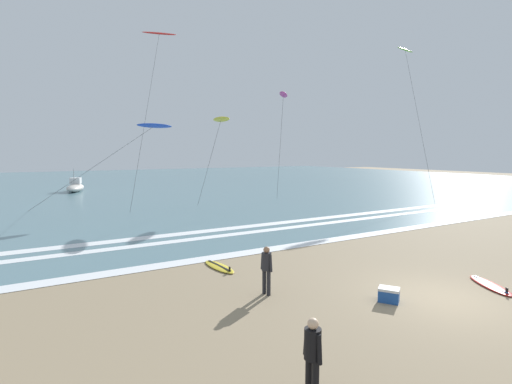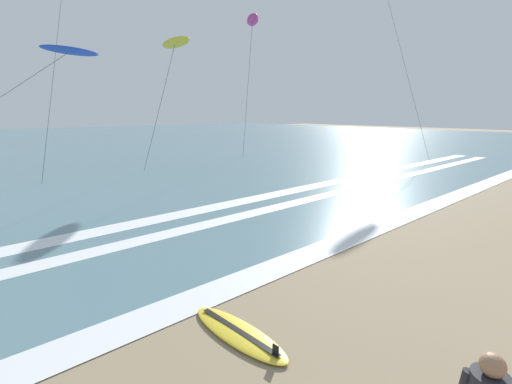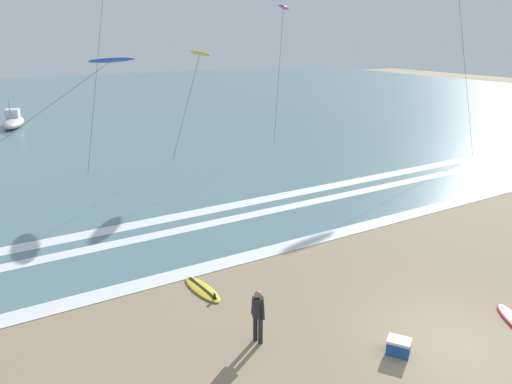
{
  "view_description": "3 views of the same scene",
  "coord_description": "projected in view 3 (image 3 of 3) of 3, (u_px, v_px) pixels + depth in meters",
  "views": [
    {
      "loc": [
        -11.0,
        -7.14,
        4.62
      ],
      "look_at": [
        -1.2,
        9.75,
        2.59
      ],
      "focal_mm": 26.73,
      "sensor_mm": 36.0,
      "label": 1
    },
    {
      "loc": [
        -7.9,
        2.48,
        3.62
      ],
      "look_at": [
        -0.82,
        10.65,
        1.13
      ],
      "focal_mm": 24.3,
      "sensor_mm": 36.0,
      "label": 2
    },
    {
      "loc": [
        -10.76,
        -6.93,
        8.28
      ],
      "look_at": [
        -2.21,
        7.28,
        2.84
      ],
      "focal_mm": 34.22,
      "sensor_mm": 36.0,
      "label": 3
    }
  ],
  "objects": [
    {
      "name": "cooler_box",
      "position": [
        399.0,
        346.0,
        13.14
      ],
      "size": [
        0.71,
        0.76,
        0.44
      ],
      "color": "#1E4C9E",
      "rests_on": "ground"
    },
    {
      "name": "surfer_mid_group",
      "position": [
        258.0,
        312.0,
        13.42
      ],
      "size": [
        0.32,
        0.51,
        1.6
      ],
      "color": "#232328",
      "rests_on": "ground"
    },
    {
      "name": "wave_foam_outer_break",
      "position": [
        206.0,
        211.0,
        23.69
      ],
      "size": [
        52.68,
        0.87,
        0.01
      ],
      "primitive_type": "cube",
      "color": "white",
      "rests_on": "ocean_surface"
    },
    {
      "name": "wave_foam_shoreline",
      "position": [
        294.0,
        245.0,
        19.94
      ],
      "size": [
        47.14,
        0.86,
        0.01
      ],
      "primitive_type": "cube",
      "color": "white",
      "rests_on": "ocean_surface"
    },
    {
      "name": "ocean_surface",
      "position": [
        71.0,
        108.0,
        56.26
      ],
      "size": [
        140.0,
        90.0,
        0.01
      ],
      "primitive_type": "cube",
      "color": "slate",
      "rests_on": "ground"
    },
    {
      "name": "kite_magenta_far_right",
      "position": [
        283.0,
        8.0,
        33.18
      ],
      "size": [
        2.41,
        3.77,
        10.12
      ],
      "color": "#CC2384",
      "rests_on": "ground"
    },
    {
      "name": "wave_foam_mid_break",
      "position": [
        275.0,
        210.0,
        23.83
      ],
      "size": [
        46.27,
        0.7,
        0.01
      ],
      "primitive_type": "cube",
      "color": "white",
      "rests_on": "ocean_surface"
    },
    {
      "name": "kite_blue_high_left",
      "position": [
        111.0,
        61.0,
        28.89
      ],
      "size": [
        10.64,
        5.37,
        6.93
      ],
      "color": "blue",
      "rests_on": "ground"
    },
    {
      "name": "kite_yellow_high_right",
      "position": [
        200.0,
        54.0,
        28.07
      ],
      "size": [
        1.1,
        5.88,
        7.35
      ],
      "color": "yellow",
      "rests_on": "ground"
    },
    {
      "name": "surfboard_left_pile",
      "position": [
        202.0,
        289.0,
        16.42
      ],
      "size": [
        0.77,
        2.14,
        0.25
      ],
      "color": "yellow",
      "rests_on": "ground"
    },
    {
      "name": "ground_plane",
      "position": [
        460.0,
        347.0,
        13.49
      ],
      "size": [
        160.0,
        160.0,
        0.0
      ],
      "primitive_type": "plane",
      "color": "#937F60"
    },
    {
      "name": "offshore_boat",
      "position": [
        13.0,
        121.0,
        44.49
      ],
      "size": [
        2.94,
        5.46,
        2.7
      ],
      "color": "beige",
      "rests_on": "ground"
    }
  ]
}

